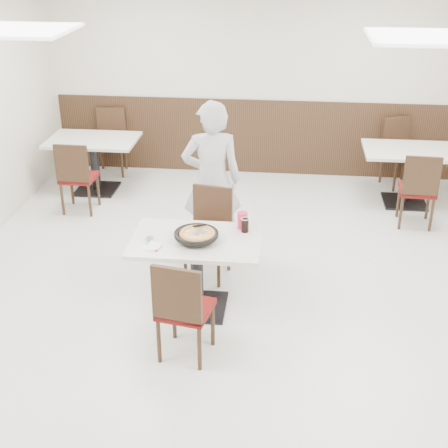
# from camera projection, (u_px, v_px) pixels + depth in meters

# --- Properties ---
(floor) EXTENTS (7.00, 7.00, 0.00)m
(floor) POSITION_uv_depth(u_px,v_px,m) (235.00, 295.00, 6.27)
(floor) COLOR beige
(floor) RESTS_ON ground
(ceiling) EXTENTS (7.00, 7.00, 0.00)m
(ceiling) POSITION_uv_depth(u_px,v_px,m) (237.00, 2.00, 5.06)
(ceiling) COLOR white
(ceiling) RESTS_ON floor
(wall_back) EXTENTS (6.00, 0.04, 2.80)m
(wall_back) POSITION_uv_depth(u_px,v_px,m) (258.00, 79.00, 8.80)
(wall_back) COLOR beige
(wall_back) RESTS_ON floor
(wainscot_back) EXTENTS (5.90, 0.03, 1.10)m
(wainscot_back) POSITION_uv_depth(u_px,v_px,m) (257.00, 137.00, 9.15)
(wainscot_back) COLOR black
(wainscot_back) RESTS_ON floor
(main_table) EXTENTS (1.23, 0.85, 0.75)m
(main_table) POSITION_uv_depth(u_px,v_px,m) (197.00, 274.00, 5.91)
(main_table) COLOR beige
(main_table) RESTS_ON floor
(chair_near) EXTENTS (0.49, 0.49, 0.95)m
(chair_near) POSITION_uv_depth(u_px,v_px,m) (186.00, 307.00, 5.22)
(chair_near) COLOR black
(chair_near) RESTS_ON floor
(chair_far) EXTENTS (0.49, 0.49, 0.95)m
(chair_far) POSITION_uv_depth(u_px,v_px,m) (207.00, 236.00, 6.42)
(chair_far) COLOR black
(chair_far) RESTS_ON floor
(trivet) EXTENTS (0.14, 0.14, 0.04)m
(trivet) POSITION_uv_depth(u_px,v_px,m) (201.00, 238.00, 5.73)
(trivet) COLOR black
(trivet) RESTS_ON main_table
(pizza_pan) EXTENTS (0.36, 0.36, 0.01)m
(pizza_pan) POSITION_uv_depth(u_px,v_px,m) (196.00, 237.00, 5.69)
(pizza_pan) COLOR black
(pizza_pan) RESTS_ON trivet
(pizza) EXTENTS (0.32, 0.32, 0.02)m
(pizza) POSITION_uv_depth(u_px,v_px,m) (197.00, 235.00, 5.68)
(pizza) COLOR tan
(pizza) RESTS_ON pizza_pan
(pizza_server) EXTENTS (0.08, 0.09, 0.00)m
(pizza_server) POSITION_uv_depth(u_px,v_px,m) (199.00, 231.00, 5.68)
(pizza_server) COLOR silver
(pizza_server) RESTS_ON pizza
(napkin) EXTENTS (0.17, 0.17, 0.00)m
(napkin) POSITION_uv_depth(u_px,v_px,m) (149.00, 247.00, 5.60)
(napkin) COLOR white
(napkin) RESTS_ON main_table
(side_plate) EXTENTS (0.18, 0.18, 0.01)m
(side_plate) POSITION_uv_depth(u_px,v_px,m) (152.00, 246.00, 5.60)
(side_plate) COLOR white
(side_plate) RESTS_ON napkin
(fork) EXTENTS (0.05, 0.14, 0.00)m
(fork) POSITION_uv_depth(u_px,v_px,m) (149.00, 242.00, 5.66)
(fork) COLOR silver
(fork) RESTS_ON side_plate
(cola_glass) EXTENTS (0.07, 0.07, 0.13)m
(cola_glass) POSITION_uv_depth(u_px,v_px,m) (245.00, 225.00, 5.86)
(cola_glass) COLOR black
(cola_glass) RESTS_ON main_table
(red_cup) EXTENTS (0.10, 0.10, 0.16)m
(red_cup) POSITION_uv_depth(u_px,v_px,m) (242.00, 220.00, 5.92)
(red_cup) COLOR #D51E43
(red_cup) RESTS_ON main_table
(diner_person) EXTENTS (0.71, 0.54, 1.76)m
(diner_person) POSITION_uv_depth(u_px,v_px,m) (212.00, 181.00, 6.69)
(diner_person) COLOR silver
(diner_person) RESTS_ON floor
(bg_table_left) EXTENTS (1.27, 0.92, 0.75)m
(bg_table_left) POSITION_uv_depth(u_px,v_px,m) (95.00, 165.00, 8.59)
(bg_table_left) COLOR beige
(bg_table_left) RESTS_ON floor
(bg_chair_left_near) EXTENTS (0.43, 0.43, 0.95)m
(bg_chair_left_near) POSITION_uv_depth(u_px,v_px,m) (79.00, 176.00, 7.94)
(bg_chair_left_near) COLOR black
(bg_chair_left_near) RESTS_ON floor
(bg_chair_left_far) EXTENTS (0.46, 0.46, 0.95)m
(bg_chair_left_far) POSITION_uv_depth(u_px,v_px,m) (110.00, 143.00, 9.14)
(bg_chair_left_far) COLOR black
(bg_chair_left_far) RESTS_ON floor
(bg_table_right) EXTENTS (1.22, 0.83, 0.75)m
(bg_table_right) POSITION_uv_depth(u_px,v_px,m) (407.00, 177.00, 8.19)
(bg_table_right) COLOR beige
(bg_table_right) RESTS_ON floor
(bg_chair_right_near) EXTENTS (0.44, 0.44, 0.95)m
(bg_chair_right_near) POSITION_uv_depth(u_px,v_px,m) (417.00, 188.00, 7.56)
(bg_chair_right_near) COLOR black
(bg_chair_right_near) RESTS_ON floor
(bg_chair_right_far) EXTENTS (0.56, 0.56, 0.95)m
(bg_chair_right_far) POSITION_uv_depth(u_px,v_px,m) (401.00, 154.00, 8.71)
(bg_chair_right_far) COLOR black
(bg_chair_right_far) RESTS_ON floor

